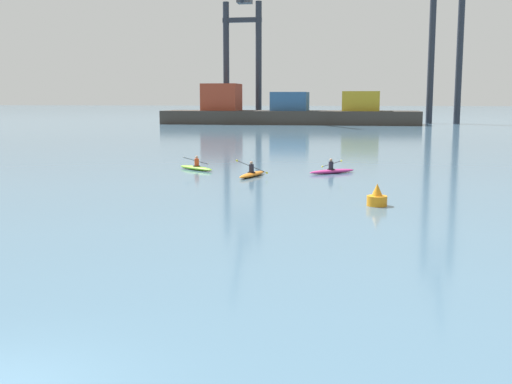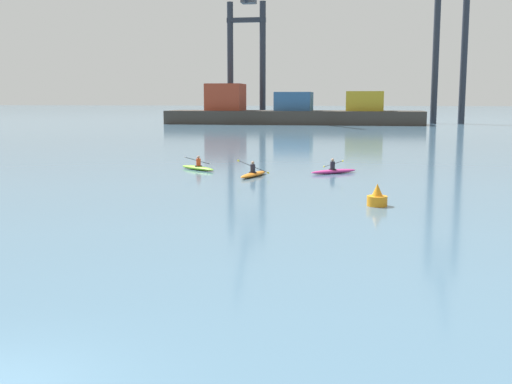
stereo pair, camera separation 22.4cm
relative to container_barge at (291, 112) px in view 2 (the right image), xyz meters
name	(u,v)px [view 2 (the right image)]	position (x,y,z in m)	size (l,w,h in m)	color
container_barge	(291,112)	(0.00, 0.00, 0.00)	(47.06, 10.20, 7.43)	#38332D
gantry_crane_west	(246,39)	(-9.74, 6.49, 13.91)	(7.67, 15.93, 33.97)	#232833
gantry_crane_west_mid	(452,19)	(28.72, 6.03, 16.77)	(6.27, 16.86, 36.37)	#232833
channel_buoy	(377,198)	(14.55, -89.64, -1.92)	(0.90, 0.90, 1.00)	orange
kayak_lime	(198,167)	(2.96, -77.12, -2.11)	(3.04, 2.58, 0.98)	#7ABC2D
kayak_orange	(253,174)	(7.26, -80.06, -2.11)	(2.14, 3.44, 1.02)	orange
kayak_magenta	(334,171)	(12.00, -77.58, -2.11)	(3.04, 2.58, 0.96)	#C13384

